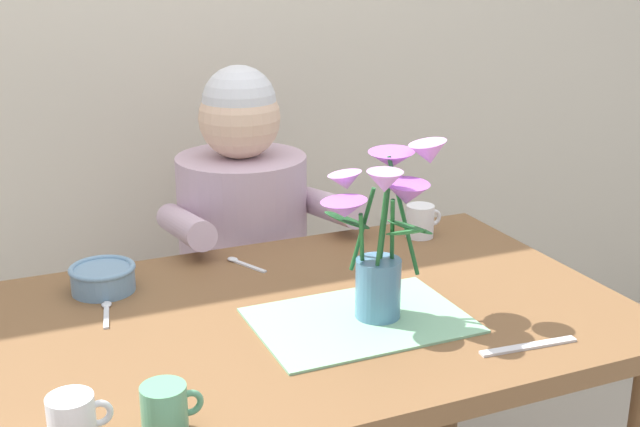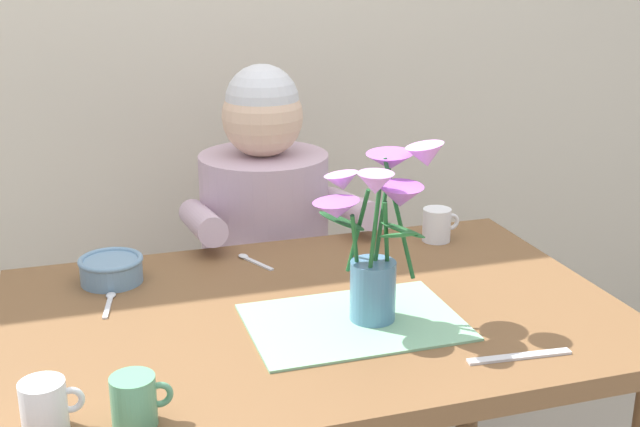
% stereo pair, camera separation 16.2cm
% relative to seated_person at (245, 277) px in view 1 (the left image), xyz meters
% --- Properties ---
extents(wood_panel_backdrop, '(4.00, 0.10, 2.50)m').
position_rel_seated_person_xyz_m(wood_panel_backdrop, '(-0.05, 0.43, 0.69)').
color(wood_panel_backdrop, beige).
rests_on(wood_panel_backdrop, ground_plane).
extents(dining_table, '(1.20, 0.80, 0.74)m').
position_rel_seated_person_xyz_m(dining_table, '(-0.05, -0.62, 0.08)').
color(dining_table, brown).
rests_on(dining_table, ground_plane).
extents(seated_person, '(0.45, 0.47, 1.14)m').
position_rel_seated_person_xyz_m(seated_person, '(0.00, 0.00, 0.00)').
color(seated_person, '#4C4C56').
rests_on(seated_person, ground_plane).
extents(striped_placemat, '(0.40, 0.28, 0.00)m').
position_rel_seated_person_xyz_m(striped_placemat, '(0.00, -0.70, 0.18)').
color(striped_placemat, '#7AB289').
rests_on(striped_placemat, dining_table).
extents(flower_vase, '(0.27, 0.21, 0.34)m').
position_rel_seated_person_xyz_m(flower_vase, '(0.05, -0.70, 0.36)').
color(flower_vase, teal).
rests_on(flower_vase, dining_table).
extents(ceramic_bowl, '(0.14, 0.14, 0.06)m').
position_rel_seated_person_xyz_m(ceramic_bowl, '(-0.42, -0.36, 0.21)').
color(ceramic_bowl, '#6689A8').
rests_on(ceramic_bowl, dining_table).
extents(dinner_knife, '(0.19, 0.03, 0.00)m').
position_rel_seated_person_xyz_m(dinner_knife, '(0.23, -0.91, 0.18)').
color(dinner_knife, silver).
rests_on(dinner_knife, dining_table).
extents(ceramic_mug, '(0.09, 0.07, 0.08)m').
position_rel_seated_person_xyz_m(ceramic_mug, '(-0.55, -0.90, 0.22)').
color(ceramic_mug, silver).
rests_on(ceramic_mug, dining_table).
extents(tea_cup, '(0.09, 0.07, 0.08)m').
position_rel_seated_person_xyz_m(tea_cup, '(-0.42, -0.93, 0.22)').
color(tea_cup, '#569970').
rests_on(tea_cup, dining_table).
extents(coffee_cup, '(0.09, 0.07, 0.08)m').
position_rel_seated_person_xyz_m(coffee_cup, '(0.35, -0.33, 0.22)').
color(coffee_cup, silver).
rests_on(coffee_cup, dining_table).
extents(spoon_0, '(0.04, 0.12, 0.01)m').
position_rel_seated_person_xyz_m(spoon_0, '(-0.43, -0.46, 0.18)').
color(spoon_0, silver).
rests_on(spoon_0, dining_table).
extents(spoon_1, '(0.06, 0.11, 0.01)m').
position_rel_seated_person_xyz_m(spoon_1, '(-0.11, -0.33, 0.18)').
color(spoon_1, silver).
rests_on(spoon_1, dining_table).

